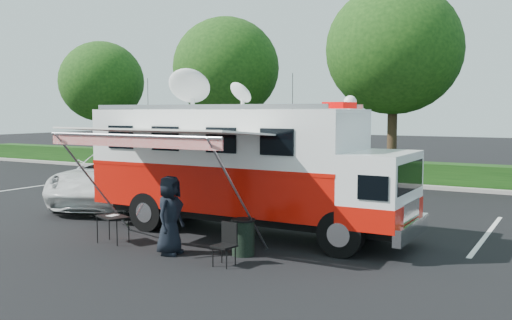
{
  "coord_description": "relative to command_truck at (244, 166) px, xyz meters",
  "views": [
    {
      "loc": [
        7.53,
        -12.65,
        3.23
      ],
      "look_at": [
        0.0,
        0.5,
        1.9
      ],
      "focal_mm": 40.0,
      "sensor_mm": 36.0,
      "label": 1
    }
  ],
  "objects": [
    {
      "name": "trash_bin",
      "position": [
        1.16,
        -1.96,
        -1.37
      ],
      "size": [
        0.54,
        0.54,
        0.82
      ],
      "color": "black",
      "rests_on": "ground_plane"
    },
    {
      "name": "folding_chair",
      "position": [
        1.27,
        -2.81,
        -1.26
      ],
      "size": [
        0.48,
        0.5,
        0.89
      ],
      "color": "black",
      "rests_on": "ground_plane"
    },
    {
      "name": "person",
      "position": [
        -0.31,
        -2.7,
        -1.78
      ],
      "size": [
        0.69,
        0.94,
        1.77
      ],
      "primitive_type": "imported",
      "rotation": [
        0.0,
        0.0,
        1.73
      ],
      "color": "black",
      "rests_on": "ground_plane"
    },
    {
      "name": "white_suv",
      "position": [
        -6.28,
        2.0,
        -1.78
      ],
      "size": [
        5.43,
        7.29,
        1.84
      ],
      "primitive_type": "imported",
      "rotation": [
        0.0,
        0.0,
        0.41
      ],
      "color": "silver",
      "rests_on": "ground_plane"
    },
    {
      "name": "stall_lines",
      "position": [
        -0.42,
        3.0,
        -1.78
      ],
      "size": [
        24.12,
        5.5,
        0.01
      ],
      "color": "silver",
      "rests_on": "ground_plane"
    },
    {
      "name": "command_truck",
      "position": [
        0.0,
        0.0,
        0.0
      ],
      "size": [
        8.67,
        2.39,
        4.16
      ],
      "color": "black",
      "rests_on": "ground_plane"
    },
    {
      "name": "ground_plane",
      "position": [
        0.08,
        0.0,
        -1.78
      ],
      "size": [
        120.0,
        120.0,
        0.0
      ],
      "primitive_type": "plane",
      "color": "black",
      "rests_on": "ground"
    },
    {
      "name": "awning",
      "position": [
        -0.78,
        -2.48,
        0.89
      ],
      "size": [
        4.73,
        2.46,
        2.86
      ],
      "color": "white",
      "rests_on": "ground_plane"
    },
    {
      "name": "folding_table",
      "position": [
        -2.21,
        -2.52,
        -1.17
      ],
      "size": [
        0.93,
        0.8,
        0.67
      ],
      "color": "black",
      "rests_on": "ground_plane"
    },
    {
      "name": "back_border",
      "position": [
        1.22,
        12.9,
        3.22
      ],
      "size": [
        60.0,
        6.14,
        8.87
      ],
      "color": "#9E998E",
      "rests_on": "ground_plane"
    }
  ]
}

